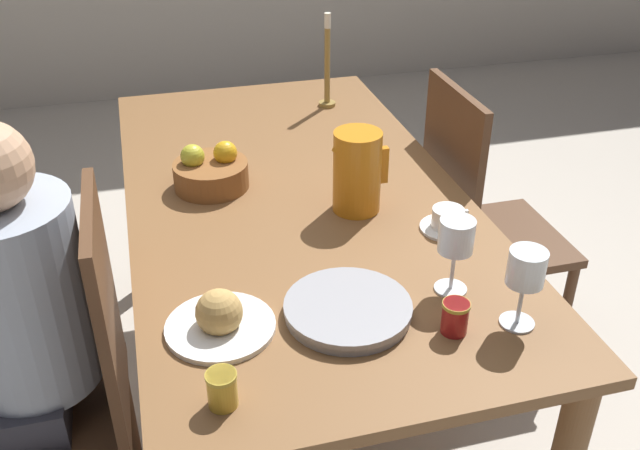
% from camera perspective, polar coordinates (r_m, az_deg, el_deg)
% --- Properties ---
extents(ground_plane, '(20.00, 20.00, 0.00)m').
position_cam_1_polar(ground_plane, '(2.44, -1.66, -13.69)').
color(ground_plane, beige).
extents(dining_table, '(0.91, 1.76, 0.78)m').
position_cam_1_polar(dining_table, '(2.03, -1.94, -0.06)').
color(dining_table, brown).
rests_on(dining_table, ground_plane).
extents(chair_person_side, '(0.42, 0.42, 0.99)m').
position_cam_1_polar(chair_person_side, '(1.83, -19.46, -12.21)').
color(chair_person_side, '#51331E').
rests_on(chair_person_side, ground_plane).
extents(chair_opposite, '(0.42, 0.42, 0.99)m').
position_cam_1_polar(chair_opposite, '(2.39, 12.50, 0.09)').
color(chair_opposite, '#51331E').
rests_on(chair_opposite, ground_plane).
extents(person_seated, '(0.39, 0.41, 1.19)m').
position_cam_1_polar(person_seated, '(1.75, -23.56, -7.20)').
color(person_seated, '#33333D').
rests_on(person_seated, ground_plane).
extents(red_pitcher, '(0.15, 0.13, 0.22)m').
position_cam_1_polar(red_pitcher, '(1.85, 2.98, 4.32)').
color(red_pitcher, orange).
rests_on(red_pitcher, dining_table).
extents(wine_glass_water, '(0.08, 0.08, 0.18)m').
position_cam_1_polar(wine_glass_water, '(1.54, 10.84, -1.13)').
color(wine_glass_water, white).
rests_on(wine_glass_water, dining_table).
extents(wine_glass_juice, '(0.08, 0.08, 0.18)m').
position_cam_1_polar(wine_glass_juice, '(1.48, 16.14, -3.64)').
color(wine_glass_juice, white).
rests_on(wine_glass_juice, dining_table).
extents(teacup_near_person, '(0.14, 0.14, 0.06)m').
position_cam_1_polar(teacup_near_person, '(1.82, 10.16, 0.35)').
color(teacup_near_person, white).
rests_on(teacup_near_person, dining_table).
extents(serving_tray, '(0.27, 0.27, 0.03)m').
position_cam_1_polar(serving_tray, '(1.51, 2.24, -6.76)').
color(serving_tray, '#9E9EA3').
rests_on(serving_tray, dining_table).
extents(bread_plate, '(0.23, 0.23, 0.10)m').
position_cam_1_polar(bread_plate, '(1.48, -8.04, -7.39)').
color(bread_plate, white).
rests_on(bread_plate, dining_table).
extents(jam_jar_amber, '(0.06, 0.06, 0.07)m').
position_cam_1_polar(jam_jar_amber, '(1.31, -7.84, -12.78)').
color(jam_jar_amber, gold).
rests_on(jam_jar_amber, dining_table).
extents(jam_jar_red, '(0.06, 0.06, 0.07)m').
position_cam_1_polar(jam_jar_red, '(1.48, 10.76, -7.16)').
color(jam_jar_red, '#A81E1E').
rests_on(jam_jar_red, dining_table).
extents(fruit_bowl, '(0.21, 0.21, 0.13)m').
position_cam_1_polar(fruit_bowl, '(2.01, -8.73, 4.23)').
color(fruit_bowl, brown).
rests_on(fruit_bowl, dining_table).
extents(candlestick_tall, '(0.06, 0.06, 0.33)m').
position_cam_1_polar(candlestick_tall, '(2.52, 0.58, 12.22)').
color(candlestick_tall, olive).
rests_on(candlestick_tall, dining_table).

